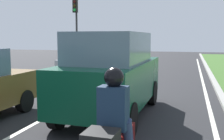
# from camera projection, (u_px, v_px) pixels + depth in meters

# --- Properties ---
(ground_plane) EXTENTS (60.00, 60.00, 0.00)m
(ground_plane) POSITION_uv_depth(u_px,v_px,m) (125.00, 83.00, 13.13)
(ground_plane) COLOR #262628
(lane_line_center) EXTENTS (0.12, 32.00, 0.01)m
(lane_line_center) POSITION_uv_depth(u_px,v_px,m) (111.00, 82.00, 13.32)
(lane_line_center) COLOR silver
(lane_line_center) RESTS_ON ground
(lane_line_right_edge) EXTENTS (0.12, 32.00, 0.01)m
(lane_line_right_edge) POSITION_uv_depth(u_px,v_px,m) (204.00, 86.00, 12.14)
(lane_line_right_edge) COLOR silver
(lane_line_right_edge) RESTS_ON ground
(curb_right) EXTENTS (0.24, 48.00, 0.12)m
(curb_right) POSITION_uv_depth(u_px,v_px,m) (216.00, 85.00, 12.00)
(curb_right) COLOR #9E9B93
(curb_right) RESTS_ON ground
(car_suv_ahead) EXTENTS (2.05, 4.54, 2.28)m
(car_suv_ahead) POSITION_uv_depth(u_px,v_px,m) (112.00, 74.00, 7.51)
(car_suv_ahead) COLOR #0C472D
(car_suv_ahead) RESTS_ON ground
(car_hatchback_far) EXTENTS (1.74, 3.71, 1.78)m
(car_hatchback_far) POSITION_uv_depth(u_px,v_px,m) (85.00, 62.00, 14.11)
(car_hatchback_far) COLOR #B7BABF
(car_hatchback_far) RESTS_ON ground
(rider_person) EXTENTS (0.51, 0.41, 1.16)m
(rider_person) POSITION_uv_depth(u_px,v_px,m) (114.00, 106.00, 3.83)
(rider_person) COLOR #192D47
(rider_person) RESTS_ON ground
(traffic_light_overhead_left) EXTENTS (0.32, 0.50, 4.96)m
(traffic_light_overhead_left) POSITION_uv_depth(u_px,v_px,m) (76.00, 20.00, 19.53)
(traffic_light_overhead_left) COLOR #2D2D2D
(traffic_light_overhead_left) RESTS_ON ground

